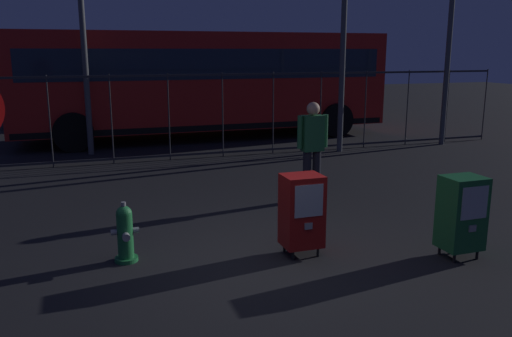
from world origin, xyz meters
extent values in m
plane|color=black|center=(0.00, 0.00, 0.00)|extent=(60.00, 60.00, 0.00)
cylinder|color=#1E7238|center=(-1.55, 0.64, 0.03)|extent=(0.28, 0.28, 0.05)
cylinder|color=#1E7238|center=(-1.55, 0.64, 0.33)|extent=(0.19, 0.19, 0.55)
sphere|color=#1E7238|center=(-1.55, 0.64, 0.60)|extent=(0.19, 0.19, 0.19)
cylinder|color=gray|center=(-1.55, 0.64, 0.72)|extent=(0.06, 0.06, 0.05)
cylinder|color=gray|center=(-1.55, 0.50, 0.35)|extent=(0.09, 0.08, 0.09)
cylinder|color=gray|center=(-1.68, 0.64, 0.38)|extent=(0.07, 0.07, 0.07)
cylinder|color=gray|center=(-1.42, 0.64, 0.38)|extent=(0.07, 0.07, 0.07)
cylinder|color=black|center=(0.38, 0.02, 0.06)|extent=(0.04, 0.04, 0.12)
cylinder|color=black|center=(0.71, 0.02, 0.06)|extent=(0.04, 0.04, 0.12)
cylinder|color=black|center=(0.38, 0.30, 0.06)|extent=(0.04, 0.04, 0.12)
cylinder|color=black|center=(0.71, 0.30, 0.06)|extent=(0.04, 0.04, 0.12)
cube|color=#9E1411|center=(0.54, 0.16, 0.57)|extent=(0.48, 0.40, 0.90)
cube|color=#B2B7BF|center=(0.54, -0.05, 0.75)|extent=(0.36, 0.01, 0.40)
cube|color=gray|center=(0.54, -0.05, 0.43)|extent=(0.10, 0.02, 0.08)
cylinder|color=black|center=(2.19, -0.69, 0.06)|extent=(0.04, 0.04, 0.12)
cylinder|color=black|center=(2.52, -0.69, 0.06)|extent=(0.04, 0.04, 0.12)
cylinder|color=black|center=(2.19, -0.41, 0.06)|extent=(0.04, 0.04, 0.12)
cylinder|color=black|center=(2.52, -0.41, 0.06)|extent=(0.04, 0.04, 0.12)
cube|color=#19602D|center=(2.35, -0.55, 0.57)|extent=(0.48, 0.40, 0.90)
cube|color=#B2B7BF|center=(2.35, -0.75, 0.75)|extent=(0.36, 0.01, 0.40)
cube|color=gray|center=(2.35, -0.75, 0.43)|extent=(0.10, 0.02, 0.08)
cylinder|color=black|center=(1.62, 2.40, 0.42)|extent=(0.14, 0.14, 0.85)
cylinder|color=black|center=(1.80, 2.40, 0.42)|extent=(0.14, 0.14, 0.85)
cube|color=#1E5933|center=(1.71, 2.40, 1.15)|extent=(0.36, 0.20, 0.60)
sphere|color=tan|center=(1.71, 2.40, 1.56)|extent=(0.22, 0.22, 0.22)
cylinder|color=#1E5933|center=(1.48, 2.40, 1.18)|extent=(0.09, 0.09, 0.55)
cylinder|color=#1E5933|center=(1.94, 2.40, 1.18)|extent=(0.09, 0.09, 0.55)
cube|color=#2D2D33|center=(0.00, 6.58, 1.95)|extent=(18.00, 0.04, 0.05)
cube|color=#2D2D33|center=(0.00, 6.58, 0.10)|extent=(18.00, 0.04, 0.05)
cylinder|color=#2D2D33|center=(-2.57, 6.58, 1.00)|extent=(0.03, 0.03, 2.00)
cylinder|color=#2D2D33|center=(-1.29, 6.58, 1.00)|extent=(0.03, 0.03, 2.00)
cylinder|color=#2D2D33|center=(0.00, 6.58, 1.00)|extent=(0.03, 0.03, 2.00)
cylinder|color=#2D2D33|center=(1.29, 6.58, 1.00)|extent=(0.03, 0.03, 2.00)
cylinder|color=#2D2D33|center=(2.57, 6.58, 1.00)|extent=(0.03, 0.03, 2.00)
cylinder|color=#2D2D33|center=(3.86, 6.58, 1.00)|extent=(0.03, 0.03, 2.00)
cylinder|color=#2D2D33|center=(5.14, 6.58, 1.00)|extent=(0.03, 0.03, 2.00)
cylinder|color=#2D2D33|center=(6.43, 6.58, 1.00)|extent=(0.03, 0.03, 2.00)
cylinder|color=#2D2D33|center=(7.71, 6.58, 1.00)|extent=(0.03, 0.03, 2.00)
cylinder|color=#2D2D33|center=(9.00, 6.58, 1.00)|extent=(0.03, 0.03, 2.00)
cube|color=red|center=(1.54, 9.58, 1.67)|extent=(10.51, 2.54, 2.65)
cube|color=#1E2838|center=(1.54, 9.58, 2.15)|extent=(9.88, 2.56, 0.80)
cube|color=black|center=(1.54, 9.58, 0.45)|extent=(10.30, 2.55, 0.16)
cylinder|color=black|center=(5.22, 8.34, 0.50)|extent=(1.00, 0.28, 1.00)
cylinder|color=black|center=(5.21, 10.84, 0.50)|extent=(1.00, 0.28, 1.00)
cylinder|color=black|center=(-2.13, 8.32, 0.50)|extent=(1.00, 0.28, 1.00)
cylinder|color=black|center=(-2.14, 10.81, 0.50)|extent=(1.00, 0.28, 1.00)
cube|color=gold|center=(1.08, 14.40, 1.67)|extent=(10.67, 3.36, 2.65)
cube|color=#1E2838|center=(1.08, 14.40, 2.15)|extent=(10.04, 3.32, 0.80)
cube|color=black|center=(1.08, 14.40, 0.45)|extent=(10.46, 3.35, 0.16)
cylinder|color=black|center=(4.85, 13.45, 0.50)|extent=(1.02, 0.36, 1.00)
cylinder|color=black|center=(4.64, 15.94, 0.50)|extent=(1.02, 0.36, 1.00)
cylinder|color=black|center=(-2.48, 12.85, 0.50)|extent=(1.02, 0.36, 1.00)
cylinder|color=black|center=(-2.68, 15.34, 0.50)|extent=(1.02, 0.36, 1.00)
cylinder|color=#4C4F54|center=(7.39, 6.29, 3.25)|extent=(0.14, 0.14, 6.49)
cylinder|color=#4C4F54|center=(-1.74, 7.92, 3.31)|extent=(0.14, 0.14, 6.62)
cylinder|color=#4C4F54|center=(4.26, 6.26, 3.65)|extent=(0.14, 0.14, 7.30)
camera|label=1|loc=(-2.00, -5.57, 2.49)|focal=37.05mm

